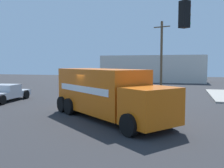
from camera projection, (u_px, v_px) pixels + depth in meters
The scene contains 5 objects.
ground_plane at pixel (100, 116), 14.96m from camera, with size 100.00×100.00×0.00m, color #2B2B2D.
delivery_truck at pixel (107, 93), 14.22m from camera, with size 8.11×7.23×2.80m.
pickup_silver at pixel (4, 92), 20.98m from camera, with size 2.58×5.34×1.38m.
utility_pole at pixel (161, 54), 32.23m from camera, with size 2.11×0.86×8.48m.
building_backdrop at pixel (153, 69), 44.40m from camera, with size 17.56×6.00×4.54m, color beige.
Camera 1 is at (4.72, -14.01, 3.10)m, focal length 40.53 mm.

